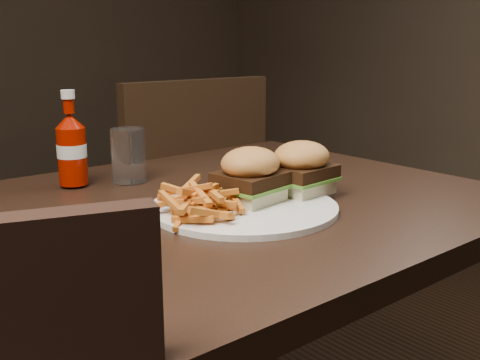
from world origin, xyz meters
TOP-DOWN VIEW (x-y plane):
  - dining_table at (0.00, 0.00)m, footprint 1.20×0.80m
  - chair_far at (0.34, 0.62)m, footprint 0.49×0.49m
  - plate at (0.10, -0.08)m, footprint 0.31×0.31m
  - sandwich_half_a at (0.12, -0.07)m, footprint 0.11×0.10m
  - sandwich_half_b at (0.23, -0.08)m, footprint 0.10×0.09m
  - fries_pile at (0.02, -0.08)m, footprint 0.13×0.13m
  - ketchup_bottle at (-0.06, 0.25)m, footprint 0.06×0.06m
  - tumbler at (0.04, 0.22)m, footprint 0.07×0.07m

SIDE VIEW (x-z plane):
  - chair_far at x=0.34m, z-range 0.41..0.45m
  - dining_table at x=0.00m, z-range 0.71..0.75m
  - plate at x=0.10m, z-range 0.75..0.76m
  - sandwich_half_a at x=0.12m, z-range 0.76..0.78m
  - sandwich_half_b at x=0.23m, z-range 0.76..0.78m
  - fries_pile at x=0.02m, z-range 0.76..0.81m
  - tumbler at x=0.04m, z-range 0.75..0.86m
  - ketchup_bottle at x=-0.06m, z-range 0.75..0.87m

